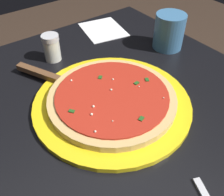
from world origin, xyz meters
TOP-DOWN VIEW (x-y plane):
  - restaurant_table at (0.00, 0.00)m, footprint 0.84×0.70m
  - serving_plate at (-0.02, -0.03)m, footprint 0.35×0.35m
  - pizza at (-0.02, -0.03)m, footprint 0.28×0.28m
  - pizza_server at (-0.17, -0.10)m, footprint 0.22×0.14m
  - cup_tall_drink at (-0.12, 0.25)m, footprint 0.09×0.09m
  - napkin_folded_right at (-0.32, 0.16)m, footprint 0.17×0.15m
  - parmesan_shaker at (-0.26, -0.05)m, footprint 0.05×0.05m

SIDE VIEW (x-z plane):
  - restaurant_table at x=0.00m, z-range 0.21..0.98m
  - napkin_folded_right at x=-0.32m, z-range 0.77..0.77m
  - serving_plate at x=-0.02m, z-range 0.77..0.78m
  - pizza_server at x=-0.17m, z-range 0.78..0.79m
  - pizza at x=-0.02m, z-range 0.78..0.80m
  - parmesan_shaker at x=-0.26m, z-range 0.77..0.84m
  - cup_tall_drink at x=-0.12m, z-range 0.77..0.87m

